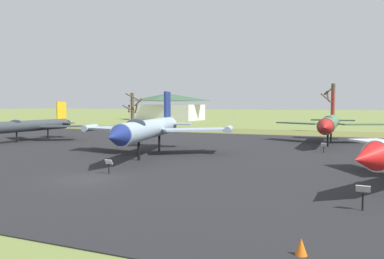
# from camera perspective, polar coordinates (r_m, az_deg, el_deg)

# --- Properties ---
(ground_plane) EXTENTS (600.00, 600.00, 0.00)m
(ground_plane) POSITION_cam_1_polar(r_m,az_deg,el_deg) (24.44, -14.99, -7.08)
(ground_plane) COLOR olive
(asphalt_apron) EXTENTS (79.28, 46.91, 0.05)m
(asphalt_apron) POSITION_cam_1_polar(r_m,az_deg,el_deg) (36.42, -1.20, -3.37)
(asphalt_apron) COLOR black
(asphalt_apron) RESTS_ON ground
(grass_verge_strip) EXTENTS (139.28, 12.00, 0.06)m
(grass_verge_strip) POSITION_cam_1_polar(r_m,az_deg,el_deg) (64.30, 9.66, -0.32)
(grass_verge_strip) COLOR brown
(grass_verge_strip) RESTS_ON ground
(jet_fighter_front_left) EXTENTS (11.32, 13.63, 4.86)m
(jet_fighter_front_left) POSITION_cam_1_polar(r_m,az_deg,el_deg) (51.27, -22.51, 0.58)
(jet_fighter_front_left) COLOR #33383D
(jet_fighter_front_left) RESTS_ON ground
(jet_fighter_front_right) EXTENTS (12.92, 16.88, 6.05)m
(jet_fighter_front_right) POSITION_cam_1_polar(r_m,az_deg,el_deg) (46.40, 19.58, 0.91)
(jet_fighter_front_right) COLOR #4C6B47
(jet_fighter_front_right) RESTS_ON ground
(info_placard_front_right) EXTENTS (0.50, 0.31, 0.95)m
(info_placard_front_right) POSITION_cam_1_polar(r_m,az_deg,el_deg) (37.97, 18.81, -2.42)
(info_placard_front_right) COLOR black
(info_placard_front_right) RESTS_ON ground
(jet_fighter_rear_center) EXTENTS (14.28, 17.21, 5.83)m
(jet_fighter_rear_center) POSITION_cam_1_polar(r_m,az_deg,el_deg) (33.84, -6.38, 0.14)
(jet_fighter_rear_center) COLOR #8EA3B2
(jet_fighter_rear_center) RESTS_ON ground
(info_placard_rear_center) EXTENTS (0.57, 0.22, 0.98)m
(info_placard_rear_center) POSITION_cam_1_polar(r_m,az_deg,el_deg) (25.68, -12.14, -5.14)
(info_placard_rear_center) COLOR black
(info_placard_rear_center) RESTS_ON ground
(info_placard_rear_left) EXTENTS (0.59, 0.36, 1.15)m
(info_placard_rear_left) POSITION_cam_1_polar(r_m,az_deg,el_deg) (18.06, 23.83, -8.69)
(info_placard_rear_left) COLOR black
(info_placard_rear_left) RESTS_ON ground
(bare_tree_far_left) EXTENTS (3.33, 4.01, 6.62)m
(bare_tree_far_left) POSITION_cam_1_polar(r_m,az_deg,el_deg) (72.82, -8.73, 2.94)
(bare_tree_far_left) COLOR brown
(bare_tree_far_left) RESTS_ON ground
(bare_tree_left_of_center) EXTENTS (2.33, 3.56, 7.88)m
(bare_tree_left_of_center) POSITION_cam_1_polar(r_m,az_deg,el_deg) (67.32, 19.90, 3.32)
(bare_tree_left_of_center) COLOR brown
(bare_tree_left_of_center) RESTS_ON ground
(visitor_building) EXTENTS (19.90, 12.54, 7.63)m
(visitor_building) POSITION_cam_1_polar(r_m,az_deg,el_deg) (112.52, -3.59, 3.33)
(visitor_building) COLOR silver
(visitor_building) RESTS_ON ground
(traffic_cone) EXTENTS (0.39, 0.39, 0.56)m
(traffic_cone) POSITION_cam_1_polar(r_m,az_deg,el_deg) (12.47, 15.75, -16.36)
(traffic_cone) COLOR orange
(traffic_cone) RESTS_ON ground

